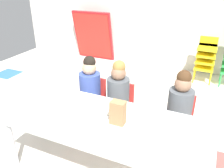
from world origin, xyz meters
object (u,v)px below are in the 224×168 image
Objects in this scene: seated_child_near_camera at (90,85)px; seated_child_middle_seat at (119,91)px; folded_activity_table at (93,36)px; kid_chair_yellow_stack at (206,57)px; seated_child_far_right at (180,103)px; paper_plate_near_edge at (108,113)px; craft_table at (106,124)px; paper_bag_brown at (118,113)px; donut_powdered_on_plate at (108,111)px.

seated_child_middle_seat is (0.38, 0.00, 0.00)m from seated_child_near_camera.
seated_child_near_camera is 2.57m from folded_activity_table.
folded_activity_table is at bearing 174.31° from kid_chair_yellow_stack.
kid_chair_yellow_stack is at bearing 86.67° from seated_child_far_right.
seated_child_near_camera is at bearing 133.24° from paper_plate_near_edge.
seated_child_middle_seat is 1.15× the size of kid_chair_yellow_stack.
folded_activity_table reaches higher than craft_table.
seated_child_near_camera is at bearing -120.57° from kid_chair_yellow_stack.
seated_child_middle_seat reaches higher than paper_bag_brown.
seated_child_near_camera is 4.17× the size of paper_bag_brown.
seated_child_near_camera reaches higher than paper_bag_brown.
paper_plate_near_edge is (1.68, -2.79, 0.04)m from folded_activity_table.
paper_plate_near_edge is (-0.03, 0.12, 0.05)m from craft_table.
seated_child_far_right is (0.71, 0.00, 0.00)m from seated_child_middle_seat.
donut_powdered_on_plate is at bearing -46.76° from seated_child_near_camera.
seated_child_near_camera and seated_child_middle_seat have the same top height.
kid_chair_yellow_stack is at bearing 77.98° from paper_bag_brown.
folded_activity_table is 3.26m from paper_plate_near_edge.
seated_child_near_camera is 1.00× the size of seated_child_middle_seat.
seated_child_far_right is 3.22m from folded_activity_table.
seated_child_near_camera reaches higher than craft_table.
paper_bag_brown is at bearing -44.77° from seated_child_near_camera.
craft_table is at bearing -177.94° from paper_bag_brown.
seated_child_far_right is at bearing 41.01° from donut_powdered_on_plate.
craft_table is at bearing -131.73° from seated_child_far_right.
paper_bag_brown is at bearing -37.10° from paper_plate_near_edge.
seated_child_near_camera and seated_child_far_right have the same top height.
paper_bag_brown is 1.22× the size of paper_plate_near_edge.
donut_powdered_on_plate is at bearing -138.99° from seated_child_far_right.
folded_activity_table is at bearing 121.09° from paper_plate_near_edge.
seated_child_far_right is (0.57, 0.63, 0.03)m from craft_table.
donut_powdered_on_plate is (-0.60, -0.52, 0.04)m from seated_child_far_right.
paper_bag_brown is (0.12, 0.00, 0.15)m from craft_table.
paper_plate_near_edge is at bearing -77.95° from seated_child_middle_seat.
donut_powdered_on_plate is (-0.15, 0.11, -0.08)m from paper_bag_brown.
seated_child_middle_seat reaches higher than paper_plate_near_edge.
seated_child_near_camera is 0.71m from paper_plate_near_edge.
seated_child_middle_seat is at bearing 0.00° from seated_child_near_camera.
seated_child_middle_seat is 5.10× the size of paper_plate_near_edge.
seated_child_middle_seat is 0.84× the size of folded_activity_table.
paper_plate_near_edge is (0.11, -0.52, 0.02)m from seated_child_middle_seat.
seated_child_near_camera is at bearing 133.24° from donut_powdered_on_plate.
kid_chair_yellow_stack reaches higher than paper_bag_brown.
seated_child_near_camera is 0.90m from paper_bag_brown.
seated_child_near_camera is at bearing -62.25° from folded_activity_table.
seated_child_near_camera is at bearing 135.23° from paper_bag_brown.
seated_child_middle_seat is at bearing 112.27° from paper_bag_brown.
seated_child_middle_seat is at bearing -112.07° from kid_chair_yellow_stack.
donut_powdered_on_plate is (0.49, -0.52, 0.04)m from seated_child_near_camera.
seated_child_near_camera is 5.10× the size of paper_plate_near_edge.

